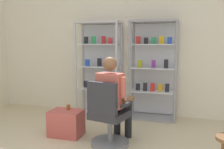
# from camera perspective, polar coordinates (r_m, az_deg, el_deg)

# --- Properties ---
(back_wall) EXTENTS (6.00, 0.10, 2.70)m
(back_wall) POSITION_cam_1_polar(r_m,az_deg,el_deg) (5.19, 3.77, 5.86)
(back_wall) COLOR silver
(back_wall) RESTS_ON ground
(display_cabinet_left) EXTENTS (0.90, 0.45, 1.90)m
(display_cabinet_left) POSITION_cam_1_polar(r_m,az_deg,el_deg) (5.14, -2.83, 1.52)
(display_cabinet_left) COLOR #B7B7BC
(display_cabinet_left) RESTS_ON ground
(display_cabinet_right) EXTENTS (0.90, 0.45, 1.90)m
(display_cabinet_right) POSITION_cam_1_polar(r_m,az_deg,el_deg) (4.90, 9.46, 1.13)
(display_cabinet_right) COLOR gray
(display_cabinet_right) RESTS_ON ground
(office_chair) EXTENTS (0.62, 0.59, 0.96)m
(office_chair) POSITION_cam_1_polar(r_m,az_deg,el_deg) (3.60, -0.92, -10.35)
(office_chair) COLOR slate
(office_chair) RESTS_ON ground
(seated_shopkeeper) EXTENTS (0.55, 0.62, 1.29)m
(seated_shopkeeper) POSITION_cam_1_polar(r_m,az_deg,el_deg) (3.65, 0.38, -4.91)
(seated_shopkeeper) COLOR black
(seated_shopkeeper) RESTS_ON ground
(storage_crate) EXTENTS (0.51, 0.37, 0.41)m
(storage_crate) POSITION_cam_1_polar(r_m,az_deg,el_deg) (4.12, -10.43, -10.89)
(storage_crate) COLOR #B24C47
(storage_crate) RESTS_ON ground
(tea_glass) EXTENTS (0.06, 0.06, 0.08)m
(tea_glass) POSITION_cam_1_polar(r_m,az_deg,el_deg) (4.11, -9.95, -7.39)
(tea_glass) COLOR brown
(tea_glass) RESTS_ON storage_crate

